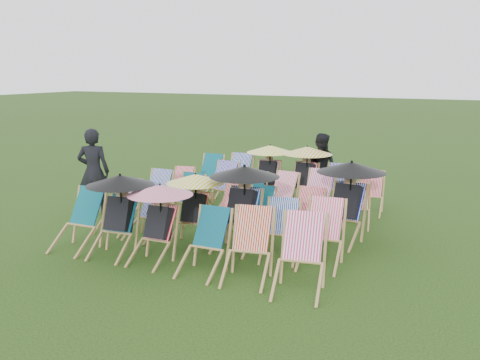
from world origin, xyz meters
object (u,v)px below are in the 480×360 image
at_px(deckchair_29, 370,193).
at_px(person_left, 94,172).
at_px(deckchair_5, 300,256).
at_px(person_rear, 320,167).
at_px(deckchair_0, 77,220).

relative_size(deckchair_29, person_left, 0.48).
relative_size(deckchair_5, person_rear, 0.66).
height_order(person_left, person_rear, person_left).
distance_m(deckchair_5, deckchair_29, 4.56).
relative_size(deckchair_0, person_rear, 0.63).
distance_m(deckchair_5, person_rear, 5.40).
relative_size(deckchair_0, deckchair_5, 0.95).
height_order(deckchair_5, person_left, person_left).
xyz_separation_m(deckchair_29, person_left, (-5.24, -2.59, 0.48)).
height_order(deckchair_0, deckchair_5, deckchair_5).
height_order(deckchair_0, deckchair_29, deckchair_0).
bearing_deg(deckchair_29, deckchair_5, -95.34).
bearing_deg(person_left, deckchair_29, -177.20).
xyz_separation_m(deckchair_5, person_rear, (-1.35, 5.22, 0.27)).
relative_size(deckchair_5, deckchair_29, 1.20).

